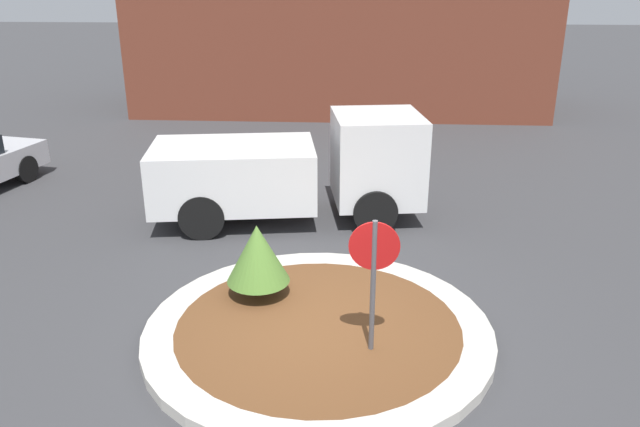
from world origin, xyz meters
TOP-DOWN VIEW (x-y plane):
  - ground_plane at (0.00, 0.00)m, footprint 120.00×120.00m
  - traffic_island at (0.00, 0.00)m, footprint 5.01×5.01m
  - stop_sign at (0.75, -0.54)m, footprint 0.66×0.07m
  - island_shrub at (-0.99, 0.85)m, footprint 0.98×0.98m
  - utility_truck at (-0.79, 4.63)m, footprint 5.78×2.81m
  - storefront_building at (-0.29, 16.80)m, footprint 14.92×6.07m

SIDE VIEW (x-z plane):
  - ground_plane at x=0.00m, z-range 0.00..0.00m
  - traffic_island at x=0.00m, z-range 0.00..0.17m
  - island_shrub at x=-0.99m, z-range 0.30..1.49m
  - utility_truck at x=-0.79m, z-range 0.00..2.22m
  - stop_sign at x=0.75m, z-range 0.38..2.41m
  - storefront_building at x=-0.29m, z-range 0.00..7.96m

